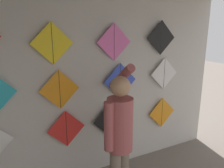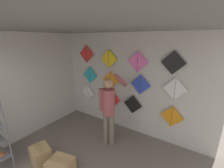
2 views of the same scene
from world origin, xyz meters
name	(u,v)px [view 1 (image 1 of 2)]	position (x,y,z in m)	size (l,w,h in m)	color
back_panel	(86,88)	(0.00, 3.65, 1.40)	(4.87, 0.06, 2.80)	beige
shopkeeper	(119,134)	(0.08, 2.75, 1.05)	(0.46, 0.71, 1.87)	#726656
kite_1	(66,129)	(-0.35, 3.56, 0.86)	(0.55, 0.01, 0.55)	red
kite_2	(109,120)	(0.34, 3.56, 0.86)	(0.55, 0.01, 0.55)	black
kite_3	(162,113)	(1.40, 3.56, 0.79)	(0.55, 0.01, 0.55)	orange
kite_5	(60,90)	(-0.41, 3.56, 1.45)	(0.55, 0.01, 0.55)	orange
kite_6	(120,81)	(0.53, 3.56, 1.48)	(0.55, 0.01, 0.55)	blue
kite_7	(164,74)	(1.39, 3.56, 1.51)	(0.55, 0.01, 0.55)	white
kite_9	(52,43)	(-0.47, 3.56, 2.08)	(0.55, 0.01, 0.55)	yellow
kite_10	(114,42)	(0.42, 3.56, 2.07)	(0.55, 0.01, 0.55)	pink
kite_11	(161,38)	(1.29, 3.56, 2.12)	(0.55, 0.01, 0.55)	black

